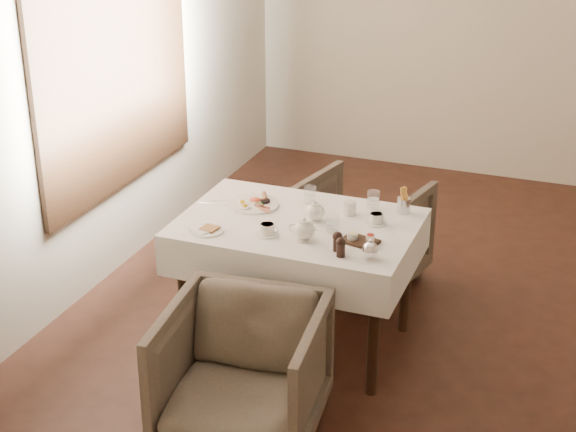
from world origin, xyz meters
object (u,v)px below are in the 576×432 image
(armchair_near, at_px, (242,374))
(breakfast_plate, at_px, (254,203))
(teapot_centre, at_px, (315,210))
(table, at_px, (298,241))
(armchair_far, at_px, (358,234))

(armchair_near, bearing_deg, breakfast_plate, 103.47)
(armchair_near, relative_size, breakfast_plate, 2.62)
(teapot_centre, bearing_deg, table, -131.11)
(armchair_far, bearing_deg, breakfast_plate, 70.06)
(armchair_near, bearing_deg, table, 87.17)
(armchair_far, relative_size, breakfast_plate, 2.65)
(armchair_far, bearing_deg, armchair_near, 99.79)
(table, height_order, armchair_near, table)
(armchair_far, bearing_deg, teapot_centre, 99.48)
(breakfast_plate, bearing_deg, table, -24.79)
(armchair_near, height_order, armchair_far, armchair_far)
(table, relative_size, armchair_far, 1.68)
(table, height_order, teapot_centre, teapot_centre)
(table, relative_size, breakfast_plate, 4.45)
(table, bearing_deg, armchair_far, 82.10)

